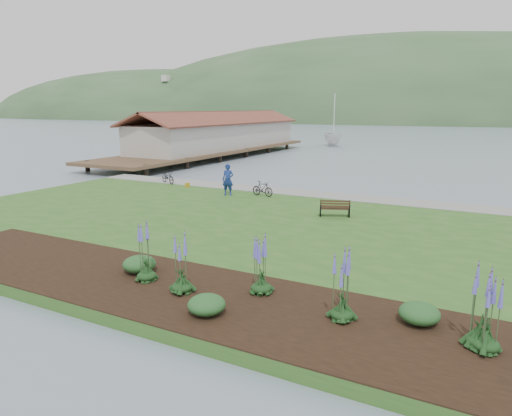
{
  "coord_description": "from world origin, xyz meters",
  "views": [
    {
      "loc": [
        10.06,
        -20.14,
        5.78
      ],
      "look_at": [
        0.59,
        -2.09,
        1.3
      ],
      "focal_mm": 32.0,
      "sensor_mm": 36.0,
      "label": 1
    }
  ],
  "objects_px": {
    "person": "(228,177)",
    "bicycle_a": "(168,177)",
    "park_bench": "(335,208)",
    "sailboat": "(333,146)"
  },
  "relations": [
    {
      "from": "person",
      "to": "bicycle_a",
      "type": "bearing_deg",
      "value": 150.39
    },
    {
      "from": "park_bench",
      "to": "person",
      "type": "xyz_separation_m",
      "value": [
        -7.8,
        2.51,
        0.7
      ]
    },
    {
      "from": "person",
      "to": "bicycle_a",
      "type": "height_order",
      "value": "person"
    },
    {
      "from": "person",
      "to": "sailboat",
      "type": "distance_m",
      "value": 44.71
    },
    {
      "from": "park_bench",
      "to": "person",
      "type": "height_order",
      "value": "person"
    },
    {
      "from": "person",
      "to": "bicycle_a",
      "type": "relative_size",
      "value": 1.29
    },
    {
      "from": "person",
      "to": "sailboat",
      "type": "xyz_separation_m",
      "value": [
        -7.65,
        44.02,
        -1.56
      ]
    },
    {
      "from": "person",
      "to": "sailboat",
      "type": "bearing_deg",
      "value": 87.3
    },
    {
      "from": "bicycle_a",
      "to": "sailboat",
      "type": "bearing_deg",
      "value": 27.65
    },
    {
      "from": "park_bench",
      "to": "person",
      "type": "bearing_deg",
      "value": 140.73
    }
  ]
}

